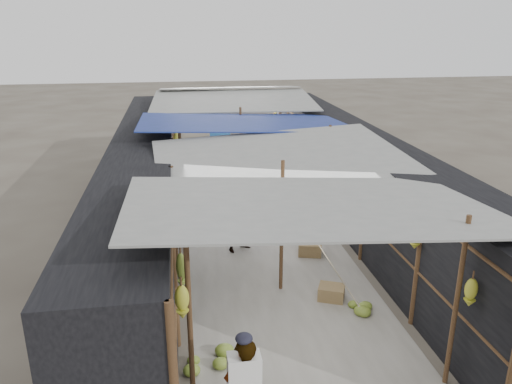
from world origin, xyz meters
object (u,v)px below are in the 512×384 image
shopper_blue (243,222)px  vendor_seated (302,199)px  crate_near (331,293)px  black_basin (291,180)px

shopper_blue → vendor_seated: size_ratio=1.47×
vendor_seated → shopper_blue: bearing=-43.8°
crate_near → vendor_seated: bearing=107.0°
crate_near → black_basin: size_ratio=0.73×
black_basin → vendor_seated: size_ratio=0.69×
black_basin → shopper_blue: shopper_blue is taller
shopper_blue → vendor_seated: bearing=19.4°
crate_near → black_basin: crate_near is taller
crate_near → vendor_seated: size_ratio=0.50×
shopper_blue → vendor_seated: 2.63m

